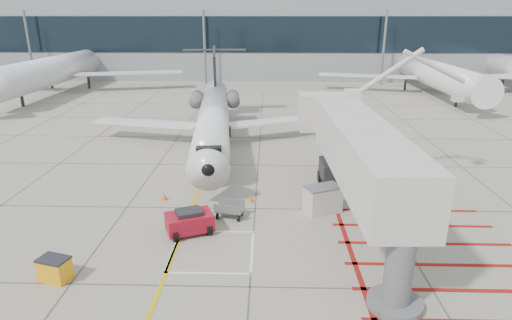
{
  "coord_description": "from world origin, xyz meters",
  "views": [
    {
      "loc": [
        0.72,
        -19.99,
        11.43
      ],
      "look_at": [
        0.0,
        6.0,
        2.5
      ],
      "focal_mm": 30.0,
      "sensor_mm": 36.0,
      "label": 1
    }
  ],
  "objects_px": {
    "regional_jet": "(212,109)",
    "spill_bin": "(55,269)",
    "jet_bridge": "(363,163)",
    "pushback_tug": "(189,221)"
  },
  "relations": [
    {
      "from": "jet_bridge",
      "to": "spill_bin",
      "type": "height_order",
      "value": "jet_bridge"
    },
    {
      "from": "regional_jet",
      "to": "pushback_tug",
      "type": "xyz_separation_m",
      "value": [
        0.45,
        -14.16,
        -3.17
      ]
    },
    {
      "from": "pushback_tug",
      "to": "regional_jet",
      "type": "bearing_deg",
      "value": 68.75
    },
    {
      "from": "regional_jet",
      "to": "jet_bridge",
      "type": "distance_m",
      "value": 16.59
    },
    {
      "from": "regional_jet",
      "to": "spill_bin",
      "type": "height_order",
      "value": "regional_jet"
    },
    {
      "from": "jet_bridge",
      "to": "spill_bin",
      "type": "xyz_separation_m",
      "value": [
        -14.58,
        -5.26,
        -3.36
      ]
    },
    {
      "from": "jet_bridge",
      "to": "spill_bin",
      "type": "bearing_deg",
      "value": -162.11
    },
    {
      "from": "regional_jet",
      "to": "spill_bin",
      "type": "distance_m",
      "value": 19.6
    },
    {
      "from": "regional_jet",
      "to": "spill_bin",
      "type": "bearing_deg",
      "value": -110.17
    },
    {
      "from": "regional_jet",
      "to": "jet_bridge",
      "type": "xyz_separation_m",
      "value": [
        9.73,
        -13.44,
        0.03
      ]
    }
  ]
}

